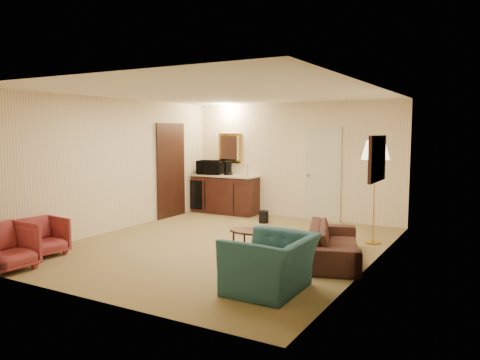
% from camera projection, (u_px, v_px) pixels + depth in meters
% --- Properties ---
extents(ground, '(6.00, 6.00, 0.00)m').
position_uv_depth(ground, '(224.00, 245.00, 8.07)').
color(ground, olive).
rests_on(ground, ground).
extents(room_walls, '(5.02, 6.01, 2.61)m').
position_uv_depth(room_walls, '(241.00, 144.00, 8.60)').
color(room_walls, '#F8E0BA').
rests_on(room_walls, ground).
extents(wetbar_cabinet, '(1.64, 0.58, 0.92)m').
position_uv_depth(wetbar_cabinet, '(225.00, 194.00, 11.19)').
color(wetbar_cabinet, '#3B1A13').
rests_on(wetbar_cabinet, ground).
extents(sofa, '(1.11, 1.93, 0.73)m').
position_uv_depth(sofa, '(334.00, 237.00, 7.09)').
color(sofa, black).
rests_on(sofa, ground).
extents(teal_armchair, '(0.70, 1.07, 0.93)m').
position_uv_depth(teal_armchair, '(271.00, 254.00, 5.70)').
color(teal_armchair, '#214D54').
rests_on(teal_armchair, ground).
extents(rose_chair_near, '(0.67, 0.70, 0.66)m').
position_uv_depth(rose_chair_near, '(42.00, 235.00, 7.37)').
color(rose_chair_near, maroon).
rests_on(rose_chair_near, ground).
extents(rose_chair_far, '(0.70, 0.75, 0.74)m').
position_uv_depth(rose_chair_far, '(4.00, 245.00, 6.55)').
color(rose_chair_far, maroon).
rests_on(rose_chair_far, ground).
extents(coffee_table, '(0.77, 0.57, 0.41)m').
position_uv_depth(coffee_table, '(251.00, 243.00, 7.39)').
color(coffee_table, black).
rests_on(coffee_table, ground).
extents(floor_lamp, '(0.54, 0.54, 1.81)m').
position_uv_depth(floor_lamp, '(374.00, 192.00, 8.10)').
color(floor_lamp, '#BB953E').
rests_on(floor_lamp, ground).
extents(waste_bin, '(0.27, 0.27, 0.26)m').
position_uv_depth(waste_bin, '(264.00, 217.00, 10.02)').
color(waste_bin, black).
rests_on(waste_bin, ground).
extents(microwave, '(0.66, 0.46, 0.41)m').
position_uv_depth(microwave, '(210.00, 166.00, 11.27)').
color(microwave, black).
rests_on(microwave, wetbar_cabinet).
extents(coffee_maker, '(0.18, 0.18, 0.32)m').
position_uv_depth(coffee_maker, '(228.00, 168.00, 11.10)').
color(coffee_maker, black).
rests_on(coffee_maker, wetbar_cabinet).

